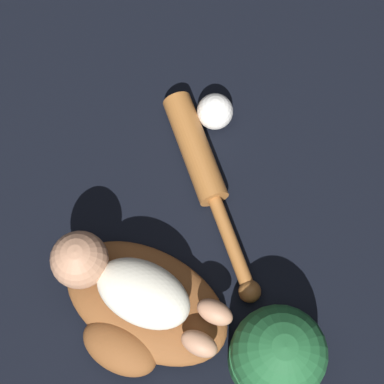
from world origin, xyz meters
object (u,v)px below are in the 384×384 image
(baseball_glove, at_px, (142,309))
(baseball_bat, at_px, (203,170))
(baby_figure, at_px, (124,283))
(baseball_cap, at_px, (278,356))
(baseball, at_px, (215,112))

(baseball_glove, bearing_deg, baseball_bat, -102.10)
(baby_figure, distance_m, baseball_cap, 0.31)
(baseball, bearing_deg, baby_figure, 76.53)
(baseball_glove, height_order, baby_figure, baby_figure)
(baby_figure, relative_size, baseball_bat, 0.82)
(baseball_glove, bearing_deg, baby_figure, -39.56)
(baseball, bearing_deg, baseball_cap, 111.89)
(baseball_bat, distance_m, baseball, 0.14)
(baby_figure, height_order, baseball, baby_figure)
(baby_figure, distance_m, baseball, 0.44)
(baby_figure, height_order, baseball_bat, baby_figure)
(baseball_bat, height_order, baseball, baseball)
(baseball_glove, height_order, baseball_bat, baseball_glove)
(baseball_bat, bearing_deg, baseball_cap, 119.27)
(baby_figure, distance_m, baseball_bat, 0.31)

